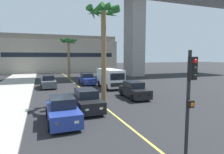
# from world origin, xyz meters

# --- Properties ---
(lane_stripe_center) EXTENTS (0.14, 56.00, 0.01)m
(lane_stripe_center) POSITION_xyz_m (0.00, 24.00, 0.00)
(lane_stripe_center) COLOR #DBCC4C
(lane_stripe_center) RESTS_ON ground
(pier_building_backdrop) EXTENTS (28.00, 8.04, 9.06)m
(pier_building_backdrop) POSITION_xyz_m (0.00, 52.36, 4.47)
(pier_building_backdrop) COLOR #BCB29E
(pier_building_backdrop) RESTS_ON ground
(car_queue_front) EXTENTS (1.93, 4.15, 1.56)m
(car_queue_front) POSITION_xyz_m (3.77, 18.03, 0.72)
(car_queue_front) COLOR black
(car_queue_front) RESTS_ON ground
(car_queue_second) EXTENTS (1.87, 4.12, 1.56)m
(car_queue_second) POSITION_xyz_m (1.51, 28.48, 0.72)
(car_queue_second) COLOR navy
(car_queue_second) RESTS_ON ground
(car_queue_third) EXTENTS (1.89, 4.13, 1.56)m
(car_queue_third) POSITION_xyz_m (-3.47, 13.27, 0.72)
(car_queue_third) COLOR navy
(car_queue_third) RESTS_ON ground
(car_queue_fourth) EXTENTS (1.92, 4.14, 1.56)m
(car_queue_fourth) POSITION_xyz_m (-3.81, 27.17, 0.72)
(car_queue_fourth) COLOR #4C5156
(car_queue_fourth) RESTS_ON ground
(car_queue_fifth) EXTENTS (1.89, 4.13, 1.56)m
(car_queue_fifth) POSITION_xyz_m (-1.52, 15.32, 0.72)
(car_queue_fifth) COLOR black
(car_queue_fifth) RESTS_ON ground
(delivery_van) EXTENTS (2.17, 5.25, 2.36)m
(delivery_van) POSITION_xyz_m (3.60, 24.47, 1.29)
(delivery_van) COLOR white
(delivery_van) RESTS_ON ground
(traffic_light_median_near) EXTENTS (0.24, 0.37, 4.20)m
(traffic_light_median_near) POSITION_xyz_m (0.08, 6.66, 2.71)
(traffic_light_median_near) COLOR black
(traffic_light_median_near) RESTS_ON ground
(palm_tree_near_median) EXTENTS (2.86, 2.88, 7.00)m
(palm_tree_near_median) POSITION_xyz_m (-0.16, 34.45, 5.63)
(palm_tree_near_median) COLOR brown
(palm_tree_near_median) RESTS_ON ground
(palm_tree_mid_median) EXTENTS (2.95, 2.99, 8.26)m
(palm_tree_mid_median) POSITION_xyz_m (0.44, 17.30, 6.59)
(palm_tree_mid_median) COLOR brown
(palm_tree_mid_median) RESTS_ON ground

